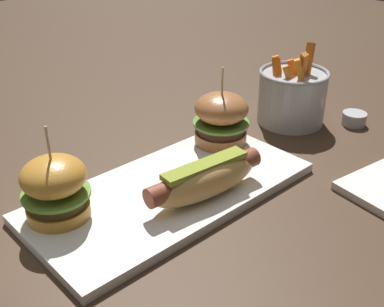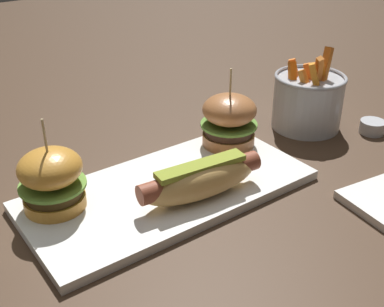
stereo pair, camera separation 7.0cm
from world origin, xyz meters
name	(u,v)px [view 1 (the left image)]	position (x,y,z in m)	size (l,w,h in m)	color
ground_plane	(171,195)	(0.00, 0.00, 0.00)	(3.00, 3.00, 0.00)	#422D1E
platter_main	(171,191)	(0.00, 0.00, 0.01)	(0.41, 0.20, 0.01)	white
hot_dog	(205,178)	(0.02, -0.05, 0.04)	(0.19, 0.07, 0.05)	#E0AD5F
slider_left	(55,187)	(-0.15, 0.05, 0.06)	(0.09, 0.09, 0.13)	gold
slider_right	(221,118)	(0.15, 0.05, 0.06)	(0.09, 0.09, 0.13)	#A9683B
fries_bucket	(292,95)	(0.33, 0.04, 0.05)	(0.13, 0.13, 0.15)	#B7BABF
sauce_ramekin	(354,118)	(0.41, -0.05, 0.01)	(0.04, 0.04, 0.02)	#B7BABF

